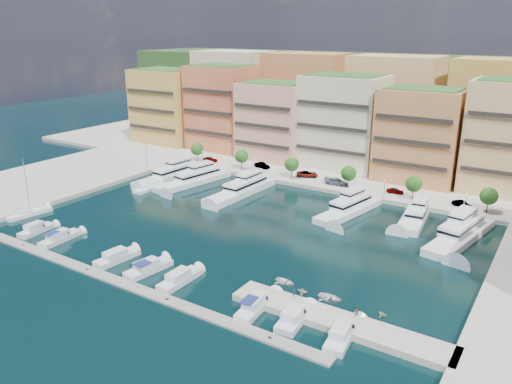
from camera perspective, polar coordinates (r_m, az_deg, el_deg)
ground at (r=101.92m, az=-1.16°, el=-4.17°), size 400.00×400.00×0.00m
north_quay at (r=154.62m, az=11.80°, el=3.31°), size 220.00×64.00×2.00m
west_quay at (r=139.98m, az=-24.70°, el=0.42°), size 34.00×76.00×2.00m
hillside at (r=199.13m, az=16.91°, el=6.22°), size 240.00×40.00×58.00m
south_pontoon at (r=83.26m, az=-14.73°, el=-10.24°), size 72.00×2.20×0.35m
finger_pier at (r=71.92m, az=9.29°, el=-14.75°), size 32.00×5.00×2.00m
apartment_0 at (r=176.50m, az=-10.06°, el=9.67°), size 22.00×16.50×24.80m
apartment_1 at (r=163.94m, az=-3.84°, el=9.61°), size 20.00×16.50×26.80m
apartment_2 at (r=151.12m, az=2.19°, el=8.13°), size 20.00×15.50×22.80m
apartment_3 at (r=143.30m, az=9.92°, el=7.92°), size 22.00×16.50×25.80m
apartment_4 at (r=134.70m, az=18.21°, el=6.19°), size 20.00×15.50×23.80m
backblock_0 at (r=187.76m, az=-2.53°, el=11.26°), size 26.00×18.00×30.00m
backblock_1 at (r=172.30m, az=5.78°, el=10.55°), size 26.00×18.00×30.00m
backblock_2 at (r=160.99m, az=15.44°, el=9.45°), size 26.00×18.00×30.00m
backblock_3 at (r=154.76m, az=26.12°, el=7.92°), size 26.00×18.00×30.00m
tree_0 at (r=149.05m, az=-6.77°, el=4.90°), size 3.80×3.80×5.65m
tree_1 at (r=139.65m, az=-1.67°, el=4.11°), size 3.80×3.80×5.65m
tree_2 at (r=131.53m, az=4.10°, el=3.18°), size 3.80×3.80×5.65m
tree_3 at (r=124.94m, az=10.54°, el=2.09°), size 3.80×3.80×5.65m
tree_4 at (r=120.14m, az=17.58°, el=0.88°), size 3.80×3.80×5.65m
tree_5 at (r=117.34m, az=25.07°, el=-0.43°), size 3.80×3.80×5.65m
lamppost_0 at (r=145.07m, az=-6.10°, el=4.18°), size 0.30×0.30×4.20m
lamppost_1 at (r=134.80m, az=-0.11°, el=3.19°), size 0.30×0.30×4.20m
lamppost_2 at (r=126.28m, az=6.76°, el=2.02°), size 0.30×0.30×4.20m
lamppost_3 at (r=119.88m, az=14.49°, el=0.66°), size 0.30×0.30×4.20m
lamppost_4 at (r=115.94m, az=22.90°, el=-0.83°), size 0.30×0.30×4.20m
yacht_0 at (r=136.83m, az=-9.58°, el=2.03°), size 6.17×23.19×7.30m
yacht_1 at (r=131.64m, az=-6.96°, el=1.45°), size 8.65×23.43×7.30m
yacht_2 at (r=122.65m, az=-1.53°, el=0.37°), size 5.99×23.72×7.30m
yacht_4 at (r=111.55m, az=10.67°, el=-1.87°), size 8.28×20.83×7.30m
yacht_5 at (r=109.74m, az=17.66°, el=-2.72°), size 6.08×15.73×7.30m
yacht_6 at (r=104.43m, az=22.43°, el=-4.35°), size 9.11×24.02×7.30m
cruiser_0 at (r=108.85m, az=-23.84°, el=-4.00°), size 3.21×7.70×2.55m
cruiser_1 at (r=102.96m, az=-21.51°, el=-4.94°), size 3.10×8.83×2.66m
cruiser_3 at (r=91.47m, az=-15.62°, el=-7.25°), size 3.54×8.53×2.55m
cruiser_4 at (r=86.37m, az=-12.23°, el=-8.53°), size 3.97×8.76×2.66m
cruiser_5 at (r=82.04m, az=-8.71°, el=-9.83°), size 2.72×8.55×2.55m
cruiser_7 at (r=74.23m, az=-0.01°, el=-12.82°), size 3.37×9.26×2.66m
cruiser_8 at (r=71.58m, az=4.34°, el=-14.19°), size 3.67×7.95×2.55m
cruiser_9 at (r=69.05m, az=9.80°, el=-15.78°), size 3.68×8.97×2.55m
sailboat_0 at (r=119.46m, az=-24.55°, el=-2.30°), size 4.15×9.94×13.20m
sailboat_2 at (r=128.70m, az=-12.34°, el=0.39°), size 3.82×8.57×13.20m
tender_0 at (r=80.86m, az=3.36°, el=-10.23°), size 3.82×2.95×0.73m
tender_3 at (r=74.84m, az=14.25°, el=-13.35°), size 1.78×1.68×0.75m
tender_1 at (r=78.43m, az=5.33°, el=-11.18°), size 1.81×1.60×0.89m
tender_2 at (r=77.24m, az=8.47°, el=-11.86°), size 3.83×2.79×0.78m
car_0 at (r=148.75m, az=-5.30°, el=3.75°), size 4.93×3.22×1.56m
car_1 at (r=141.36m, az=0.70°, el=3.06°), size 5.14×2.72×1.61m
car_2 at (r=133.65m, az=5.88°, el=2.06°), size 6.25×4.68×1.58m
car_3 at (r=127.83m, az=9.14°, el=1.19°), size 6.02×2.66×1.72m
car_4 at (r=124.26m, az=15.60°, el=0.15°), size 4.21×2.25×1.36m
car_5 at (r=119.48m, az=22.47°, el=-1.30°), size 4.64×3.20×1.45m
person_0 at (r=75.29m, az=4.38°, el=-11.34°), size 0.62×0.67×1.54m
person_1 at (r=72.02m, az=11.38°, el=-13.17°), size 0.95×0.91×1.54m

